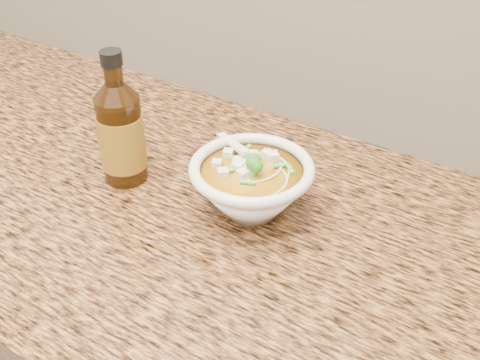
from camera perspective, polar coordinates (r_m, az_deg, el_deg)
The scene contains 3 objects.
counter_slab at distance 0.97m, azimuth -7.60°, elevation -1.68°, with size 4.00×0.68×0.04m, color #9D6A39.
soup_bowl at distance 0.88m, azimuth 1.09°, elevation -0.61°, with size 0.19×0.18×0.10m.
hot_sauce_bottle at distance 0.95m, azimuth -11.22°, elevation 4.36°, with size 0.08×0.08×0.22m.
Camera 1 is at (0.52, 1.10, 1.46)m, focal length 45.00 mm.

